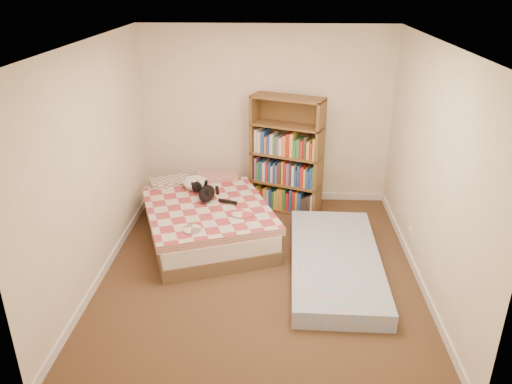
{
  "coord_description": "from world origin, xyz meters",
  "views": [
    {
      "loc": [
        0.19,
        -4.84,
        3.1
      ],
      "look_at": [
        -0.06,
        0.3,
        0.84
      ],
      "focal_mm": 35.0,
      "sensor_mm": 36.0,
      "label": 1
    }
  ],
  "objects_px": {
    "bed": "(207,217)",
    "bookshelf": "(286,170)",
    "floor_mattress": "(335,262)",
    "white_dog": "(196,183)",
    "black_cat": "(207,192)"
  },
  "relations": [
    {
      "from": "bed",
      "to": "bookshelf",
      "type": "relative_size",
      "value": 1.42
    },
    {
      "from": "floor_mattress",
      "to": "bed",
      "type": "bearing_deg",
      "value": 155.12
    },
    {
      "from": "floor_mattress",
      "to": "white_dog",
      "type": "bearing_deg",
      "value": 148.0
    },
    {
      "from": "bed",
      "to": "bookshelf",
      "type": "distance_m",
      "value": 1.35
    },
    {
      "from": "white_dog",
      "to": "black_cat",
      "type": "bearing_deg",
      "value": -65.56
    },
    {
      "from": "bed",
      "to": "floor_mattress",
      "type": "height_order",
      "value": "bed"
    },
    {
      "from": "black_cat",
      "to": "bookshelf",
      "type": "bearing_deg",
      "value": -5.64
    },
    {
      "from": "bookshelf",
      "to": "black_cat",
      "type": "bearing_deg",
      "value": -122.86
    },
    {
      "from": "bed",
      "to": "floor_mattress",
      "type": "distance_m",
      "value": 1.75
    },
    {
      "from": "bed",
      "to": "white_dog",
      "type": "xyz_separation_m",
      "value": [
        -0.19,
        0.38,
        0.32
      ]
    },
    {
      "from": "floor_mattress",
      "to": "white_dog",
      "type": "xyz_separation_m",
      "value": [
        -1.76,
        1.14,
        0.46
      ]
    },
    {
      "from": "floor_mattress",
      "to": "black_cat",
      "type": "height_order",
      "value": "black_cat"
    },
    {
      "from": "bookshelf",
      "to": "black_cat",
      "type": "distance_m",
      "value": 1.24
    },
    {
      "from": "bed",
      "to": "black_cat",
      "type": "xyz_separation_m",
      "value": [
        0.01,
        0.1,
        0.31
      ]
    },
    {
      "from": "black_cat",
      "to": "white_dog",
      "type": "bearing_deg",
      "value": 83.99
    }
  ]
}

